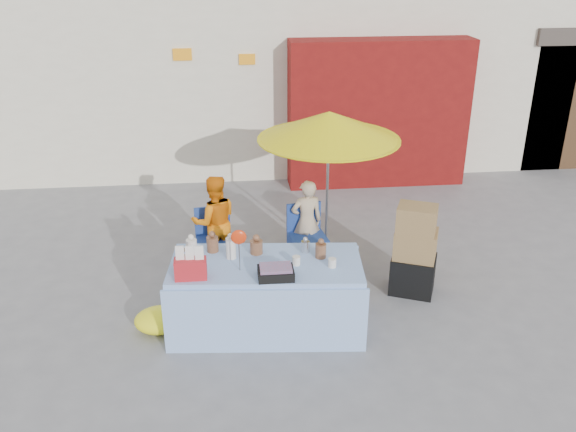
{
  "coord_description": "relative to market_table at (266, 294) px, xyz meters",
  "views": [
    {
      "loc": [
        -0.5,
        -6.23,
        4.09
      ],
      "look_at": [
        0.21,
        0.6,
        1.0
      ],
      "focal_mm": 38.0,
      "sensor_mm": 36.0,
      "label": 1
    }
  ],
  "objects": [
    {
      "name": "chair_left",
      "position": [
        -0.58,
        1.42,
        -0.18
      ],
      "size": [
        0.55,
        0.54,
        0.85
      ],
      "rotation": [
        0.0,
        0.0,
        0.15
      ],
      "color": "navy",
      "rests_on": "ground"
    },
    {
      "name": "market_table",
      "position": [
        0.0,
        0.0,
        0.0
      ],
      "size": [
        2.27,
        1.21,
        1.32
      ],
      "rotation": [
        0.0,
        0.0,
        -0.09
      ],
      "color": "#93B8EB",
      "rests_on": "ground"
    },
    {
      "name": "tarp_bundle",
      "position": [
        -1.21,
        0.05,
        -0.3
      ],
      "size": [
        0.72,
        0.65,
        0.27
      ],
      "primitive_type": "ellipsoid",
      "rotation": [
        0.0,
        0.0,
        0.33
      ],
      "color": "#FFF91A",
      "rests_on": "ground"
    },
    {
      "name": "ground",
      "position": [
        0.14,
        0.28,
        -0.43
      ],
      "size": [
        80.0,
        80.0,
        0.0
      ],
      "primitive_type": "plane",
      "color": "slate",
      "rests_on": "ground"
    },
    {
      "name": "vendor_orange",
      "position": [
        -0.58,
        1.56,
        0.22
      ],
      "size": [
        0.7,
        0.59,
        1.31
      ],
      "primitive_type": "imported",
      "rotation": [
        0.0,
        0.0,
        3.29
      ],
      "color": "orange",
      "rests_on": "ground"
    },
    {
      "name": "umbrella",
      "position": [
        0.97,
        1.71,
        1.46
      ],
      "size": [
        1.9,
        1.9,
        2.09
      ],
      "color": "gray",
      "rests_on": "ground"
    },
    {
      "name": "vendor_beige",
      "position": [
        0.67,
        1.56,
        0.17
      ],
      "size": [
        0.48,
        0.35,
        1.2
      ],
      "primitive_type": "imported",
      "rotation": [
        0.0,
        0.0,
        3.29
      ],
      "color": "#C3AB8A",
      "rests_on": "ground"
    },
    {
      "name": "chair_right",
      "position": [
        0.67,
        1.42,
        -0.18
      ],
      "size": [
        0.55,
        0.54,
        0.85
      ],
      "rotation": [
        0.0,
        0.0,
        0.15
      ],
      "color": "navy",
      "rests_on": "ground"
    },
    {
      "name": "box_stack",
      "position": [
        1.91,
        0.59,
        0.12
      ],
      "size": [
        0.67,
        0.62,
        1.19
      ],
      "rotation": [
        0.0,
        0.0,
        -0.41
      ],
      "color": "black",
      "rests_on": "ground"
    }
  ]
}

